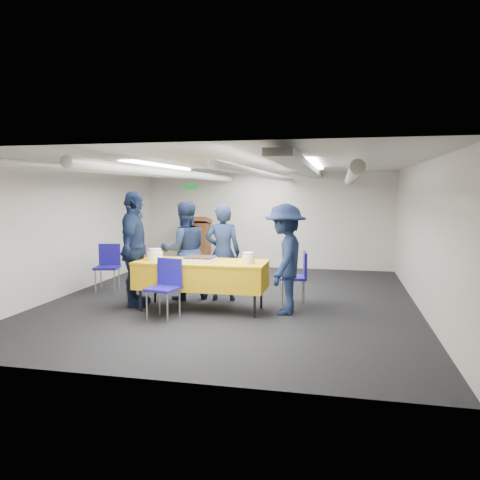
{
  "coord_description": "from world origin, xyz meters",
  "views": [
    {
      "loc": [
        1.77,
        -7.65,
        1.85
      ],
      "look_at": [
        0.15,
        -0.2,
        1.05
      ],
      "focal_mm": 35.0,
      "sensor_mm": 36.0,
      "label": 1
    }
  ],
  "objects_px": {
    "sailor_b": "(185,251)",
    "sailor_c": "(134,249)",
    "sailor_a": "(223,253)",
    "sheet_cake": "(200,259)",
    "chair_right": "(298,273)",
    "serving_table": "(201,274)",
    "sailor_d": "(285,259)",
    "chair_near": "(166,282)",
    "podium": "(197,243)",
    "chair_left": "(108,262)"
  },
  "relations": [
    {
      "from": "sailor_b",
      "to": "sailor_c",
      "type": "distance_m",
      "value": 0.9
    },
    {
      "from": "sailor_a",
      "to": "sailor_c",
      "type": "bearing_deg",
      "value": 21.13
    },
    {
      "from": "sheet_cake",
      "to": "chair_right",
      "type": "relative_size",
      "value": 0.53
    },
    {
      "from": "serving_table",
      "to": "sailor_d",
      "type": "relative_size",
      "value": 1.22
    },
    {
      "from": "chair_near",
      "to": "sailor_d",
      "type": "xyz_separation_m",
      "value": [
        1.66,
        0.63,
        0.3
      ]
    },
    {
      "from": "serving_table",
      "to": "chair_near",
      "type": "bearing_deg",
      "value": -122.87
    },
    {
      "from": "chair_right",
      "to": "sailor_b",
      "type": "xyz_separation_m",
      "value": [
        -1.94,
        0.01,
        0.31
      ]
    },
    {
      "from": "sailor_b",
      "to": "sheet_cake",
      "type": "bearing_deg",
      "value": 94.84
    },
    {
      "from": "serving_table",
      "to": "sailor_b",
      "type": "relative_size",
      "value": 1.21
    },
    {
      "from": "podium",
      "to": "sailor_a",
      "type": "bearing_deg",
      "value": -65.32
    },
    {
      "from": "podium",
      "to": "sailor_c",
      "type": "distance_m",
      "value": 3.82
    },
    {
      "from": "chair_near",
      "to": "chair_left",
      "type": "relative_size",
      "value": 1.0
    },
    {
      "from": "chair_right",
      "to": "sailor_d",
      "type": "bearing_deg",
      "value": -105.14
    },
    {
      "from": "sheet_cake",
      "to": "podium",
      "type": "xyz_separation_m",
      "value": [
        -1.25,
        3.85,
        -0.2
      ]
    },
    {
      "from": "sailor_a",
      "to": "chair_left",
      "type": "bearing_deg",
      "value": -14.13
    },
    {
      "from": "sailor_d",
      "to": "serving_table",
      "type": "bearing_deg",
      "value": -84.58
    },
    {
      "from": "sailor_c",
      "to": "sailor_d",
      "type": "relative_size",
      "value": 1.12
    },
    {
      "from": "sheet_cake",
      "to": "sailor_c",
      "type": "xyz_separation_m",
      "value": [
        -1.11,
        0.05,
        0.12
      ]
    },
    {
      "from": "chair_left",
      "to": "sailor_b",
      "type": "distance_m",
      "value": 1.66
    },
    {
      "from": "sailor_a",
      "to": "sailor_d",
      "type": "distance_m",
      "value": 1.3
    },
    {
      "from": "chair_left",
      "to": "sailor_d",
      "type": "distance_m",
      "value": 3.52
    },
    {
      "from": "sailor_a",
      "to": "sailor_b",
      "type": "bearing_deg",
      "value": -2.01
    },
    {
      "from": "sheet_cake",
      "to": "podium",
      "type": "height_order",
      "value": "podium"
    },
    {
      "from": "sailor_c",
      "to": "sailor_d",
      "type": "height_order",
      "value": "sailor_c"
    },
    {
      "from": "sheet_cake",
      "to": "sailor_a",
      "type": "distance_m",
      "value": 0.77
    },
    {
      "from": "sheet_cake",
      "to": "chair_left",
      "type": "bearing_deg",
      "value": 154.13
    },
    {
      "from": "chair_right",
      "to": "sailor_a",
      "type": "relative_size",
      "value": 0.53
    },
    {
      "from": "serving_table",
      "to": "chair_right",
      "type": "height_order",
      "value": "chair_right"
    },
    {
      "from": "sheet_cake",
      "to": "chair_right",
      "type": "xyz_separation_m",
      "value": [
        1.46,
        0.67,
        -0.28
      ]
    },
    {
      "from": "podium",
      "to": "sailor_a",
      "type": "distance_m",
      "value": 3.42
    },
    {
      "from": "chair_right",
      "to": "chair_left",
      "type": "distance_m",
      "value": 3.56
    },
    {
      "from": "sailor_c",
      "to": "chair_near",
      "type": "bearing_deg",
      "value": -140.5
    },
    {
      "from": "sheet_cake",
      "to": "sailor_a",
      "type": "height_order",
      "value": "sailor_a"
    },
    {
      "from": "serving_table",
      "to": "chair_left",
      "type": "height_order",
      "value": "chair_left"
    },
    {
      "from": "chair_left",
      "to": "sailor_a",
      "type": "distance_m",
      "value": 2.29
    },
    {
      "from": "podium",
      "to": "chair_right",
      "type": "distance_m",
      "value": 4.18
    },
    {
      "from": "sailor_c",
      "to": "sailor_d",
      "type": "bearing_deg",
      "value": -102.11
    },
    {
      "from": "sailor_a",
      "to": "chair_near",
      "type": "bearing_deg",
      "value": 60.06
    },
    {
      "from": "chair_right",
      "to": "sailor_a",
      "type": "height_order",
      "value": "sailor_a"
    },
    {
      "from": "serving_table",
      "to": "sailor_c",
      "type": "height_order",
      "value": "sailor_c"
    },
    {
      "from": "chair_right",
      "to": "sailor_d",
      "type": "distance_m",
      "value": 0.67
    },
    {
      "from": "serving_table",
      "to": "sailor_b",
      "type": "xyz_separation_m",
      "value": [
        -0.5,
        0.65,
        0.28
      ]
    },
    {
      "from": "chair_right",
      "to": "sailor_c",
      "type": "height_order",
      "value": "sailor_c"
    },
    {
      "from": "chair_near",
      "to": "sailor_d",
      "type": "relative_size",
      "value": 0.52
    },
    {
      "from": "chair_near",
      "to": "sailor_a",
      "type": "xyz_separation_m",
      "value": [
        0.53,
        1.28,
        0.28
      ]
    },
    {
      "from": "sheet_cake",
      "to": "chair_right",
      "type": "height_order",
      "value": "chair_right"
    },
    {
      "from": "sheet_cake",
      "to": "sailor_d",
      "type": "distance_m",
      "value": 1.31
    },
    {
      "from": "sailor_a",
      "to": "sailor_d",
      "type": "bearing_deg",
      "value": 142.54
    },
    {
      "from": "chair_near",
      "to": "sailor_b",
      "type": "distance_m",
      "value": 1.26
    },
    {
      "from": "podium",
      "to": "sailor_b",
      "type": "height_order",
      "value": "sailor_b"
    }
  ]
}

